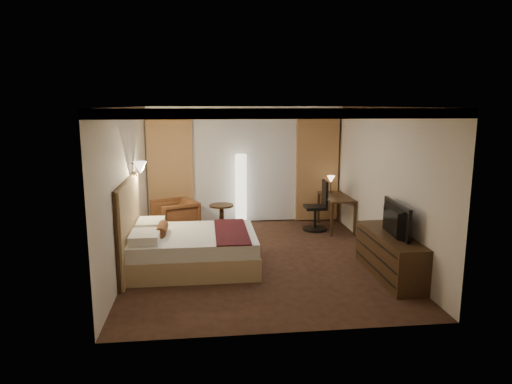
{
  "coord_description": "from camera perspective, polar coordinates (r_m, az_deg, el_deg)",
  "views": [
    {
      "loc": [
        -0.94,
        -7.82,
        2.74
      ],
      "look_at": [
        0.0,
        0.4,
        1.15
      ],
      "focal_mm": 32.0,
      "sensor_mm": 36.0,
      "label": 1
    }
  ],
  "objects": [
    {
      "name": "curtain_right_drape",
      "position": [
        10.86,
        7.62,
        2.9
      ],
      "size": [
        1.0,
        0.14,
        2.45
      ],
      "primitive_type": "cube",
      "color": "#AF7D50",
      "rests_on": "back_wall"
    },
    {
      "name": "curtain_sheer",
      "position": [
        10.63,
        -1.39,
        2.83
      ],
      "size": [
        2.48,
        0.04,
        2.45
      ],
      "primitive_type": "cube",
      "color": "silver",
      "rests_on": "back_wall"
    },
    {
      "name": "side_table",
      "position": [
        10.08,
        -4.31,
        -3.2
      ],
      "size": [
        0.53,
        0.53,
        0.58
      ],
      "primitive_type": null,
      "color": "black",
      "rests_on": "floor"
    },
    {
      "name": "right_wall",
      "position": [
        8.56,
        15.47,
        1.14
      ],
      "size": [
        0.02,
        5.5,
        2.7
      ],
      "primitive_type": "cube",
      "color": "beige",
      "rests_on": "floor"
    },
    {
      "name": "crown_molding",
      "position": [
        7.87,
        0.34,
        10.16
      ],
      "size": [
        4.5,
        5.5,
        0.12
      ],
      "primitive_type": null,
      "color": "black",
      "rests_on": "ceiling"
    },
    {
      "name": "wall_sconce",
      "position": [
        8.49,
        -14.27,
        2.96
      ],
      "size": [
        0.24,
        0.24,
        0.24
      ],
      "primitive_type": null,
      "color": "white",
      "rests_on": "left_wall"
    },
    {
      "name": "curtain_left_drape",
      "position": [
        10.56,
        -10.6,
        2.59
      ],
      "size": [
        1.0,
        0.14,
        2.45
      ],
      "primitive_type": "cube",
      "color": "#AF7D50",
      "rests_on": "back_wall"
    },
    {
      "name": "bed",
      "position": [
        7.9,
        -7.7,
        -7.15
      ],
      "size": [
        2.1,
        1.64,
        0.62
      ],
      "primitive_type": null,
      "color": "white",
      "rests_on": "floor"
    },
    {
      "name": "dresser",
      "position": [
        7.72,
        16.36,
        -7.59
      ],
      "size": [
        0.5,
        1.81,
        0.7
      ],
      "primitive_type": null,
      "color": "black",
      "rests_on": "floor"
    },
    {
      "name": "floor_lamp",
      "position": [
        10.43,
        -1.89,
        0.29
      ],
      "size": [
        0.35,
        0.35,
        1.65
      ],
      "primitive_type": null,
      "color": "white",
      "rests_on": "floor"
    },
    {
      "name": "back_wall",
      "position": [
        10.7,
        -1.44,
        3.42
      ],
      "size": [
        4.5,
        0.02,
        2.7
      ],
      "primitive_type": "cube",
      "color": "beige",
      "rests_on": "floor"
    },
    {
      "name": "desk_lamp",
      "position": [
        10.64,
        9.33,
        0.89
      ],
      "size": [
        0.18,
        0.18,
        0.34
      ],
      "primitive_type": null,
      "color": "#FFD899",
      "rests_on": "desk"
    },
    {
      "name": "armchair",
      "position": [
        9.77,
        -10.09,
        -3.0
      ],
      "size": [
        1.04,
        1.06,
        0.85
      ],
      "primitive_type": "imported",
      "rotation": [
        0.0,
        0.0,
        -1.16
      ],
      "color": "#532118",
      "rests_on": "floor"
    },
    {
      "name": "headboard",
      "position": [
        7.87,
        -15.55,
        -4.16
      ],
      "size": [
        0.12,
        1.94,
        1.5
      ],
      "primitive_type": null,
      "color": "tan",
      "rests_on": "floor"
    },
    {
      "name": "soffit",
      "position": [
        10.36,
        -1.34,
        10.11
      ],
      "size": [
        4.5,
        0.5,
        0.2
      ],
      "primitive_type": "cube",
      "color": "white",
      "rests_on": "ceiling"
    },
    {
      "name": "office_chair",
      "position": [
        10.1,
        7.43,
        -1.69
      ],
      "size": [
        0.55,
        0.55,
        1.11
      ],
      "primitive_type": null,
      "rotation": [
        0.0,
        0.0,
        -0.03
      ],
      "color": "black",
      "rests_on": "floor"
    },
    {
      "name": "floor",
      "position": [
        8.34,
        0.32,
        -8.31
      ],
      "size": [
        4.5,
        5.5,
        0.01
      ],
      "primitive_type": "cube",
      "color": "black",
      "rests_on": "ground"
    },
    {
      "name": "left_wall",
      "position": [
        8.05,
        -15.8,
        0.52
      ],
      "size": [
        0.02,
        5.5,
        2.7
      ],
      "primitive_type": "cube",
      "color": "beige",
      "rests_on": "floor"
    },
    {
      "name": "ceiling",
      "position": [
        7.87,
        0.34,
        10.59
      ],
      "size": [
        4.5,
        5.5,
        0.01
      ],
      "primitive_type": "cube",
      "color": "white",
      "rests_on": "back_wall"
    },
    {
      "name": "television",
      "position": [
        7.53,
        16.42,
        -2.81
      ],
      "size": [
        0.68,
        1.11,
        0.14
      ],
      "primitive_type": "imported",
      "rotation": [
        0.0,
        0.0,
        1.51
      ],
      "color": "black",
      "rests_on": "dresser"
    },
    {
      "name": "desk",
      "position": [
        10.31,
        9.94,
        -2.54
      ],
      "size": [
        0.55,
        1.23,
        0.75
      ],
      "primitive_type": null,
      "color": "black",
      "rests_on": "floor"
    }
  ]
}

